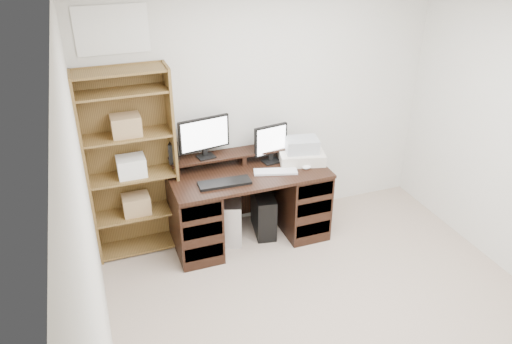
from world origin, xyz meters
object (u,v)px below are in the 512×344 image
monitor_wide (204,136)px  printer (301,156)px  monitor_small (271,142)px  tower_black (264,212)px  desk (249,204)px  tower_silver (231,217)px  bookshelf (131,163)px

monitor_wide → printer: 0.98m
monitor_small → printer: (0.29, -0.10, -0.15)m
monitor_small → tower_black: 0.75m
desk → tower_silver: size_ratio=3.32×
tower_silver → bookshelf: 1.14m
tower_silver → monitor_small: bearing=25.5°
desk → bookshelf: bookshelf is taller
monitor_wide → monitor_small: 0.65m
printer → bookshelf: (-1.62, 0.18, 0.11)m
monitor_small → bookshelf: bearing=168.0°
desk → tower_silver: bearing=154.5°
desk → monitor_wide: 0.81m
monitor_small → tower_black: bearing=-149.7°
desk → tower_silver: desk is taller
monitor_small → tower_silver: monitor_small is taller
printer → tower_silver: 0.92m
desk → bookshelf: (-1.05, 0.21, 0.53)m
monitor_wide → bookshelf: size_ratio=0.28×
desk → monitor_wide: monitor_wide is taller
desk → monitor_small: bearing=24.9°
tower_silver → bookshelf: bearing=-170.3°
desk → tower_silver: 0.24m
printer → monitor_wide: bearing=-176.9°
tower_silver → tower_black: 0.34m
desk → bookshelf: 1.20m
printer → bookshelf: bookshelf is taller
tower_black → monitor_small: bearing=48.4°
printer → monitor_small: bearing=175.0°
bookshelf → desk: bearing=-11.4°
tower_black → printer: bearing=6.8°
desk → monitor_small: size_ratio=3.94×
tower_black → bookshelf: bookshelf is taller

